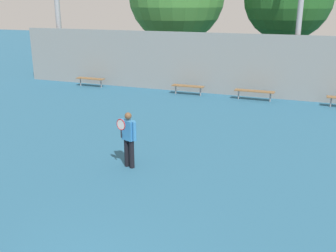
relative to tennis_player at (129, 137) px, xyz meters
The scene contains 5 objects.
tennis_player is the anchor object (origin of this frame).
bench_courtside_far 11.37m from the tennis_player, 126.80° to the left, with size 1.61×0.40×0.47m.
bench_adjacent_court 9.19m from the tennis_player, 97.78° to the left, with size 1.61×0.40×0.47m.
bench_by_gate 9.33m from the tennis_player, 77.51° to the left, with size 1.83×0.40×0.47m.
back_fence 9.94m from the tennis_player, 81.94° to the left, with size 25.06×0.06×3.00m.
Camera 1 is at (3.22, -3.42, 4.41)m, focal length 42.00 mm.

